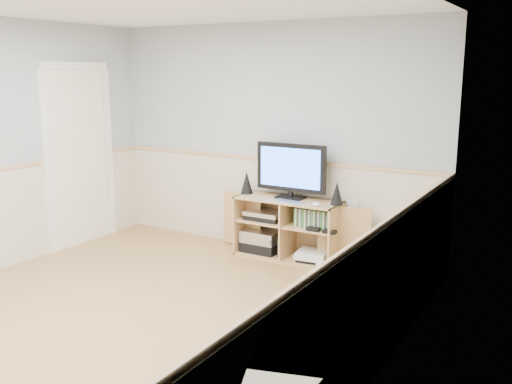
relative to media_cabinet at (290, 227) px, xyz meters
The scene contains 11 objects.
room 2.17m from the media_cabinet, 102.38° to the right, with size 4.04×4.54×2.54m.
media_cabinet is the anchor object (origin of this frame).
monitor 0.64m from the media_cabinet, 90.00° to the right, with size 0.79×0.18×0.59m.
speaker_left 0.69m from the media_cabinet, behind, with size 0.13×0.13×0.25m, color black.
speaker_right 0.69m from the media_cabinet, ahead, with size 0.13×0.13×0.23m, color black.
keyboard 0.38m from the media_cabinet, 68.34° to the right, with size 0.33×0.13×0.01m, color silver.
mouse 0.55m from the media_cabinet, 26.46° to the right, with size 0.10×0.06×0.04m, color white.
av_components 0.33m from the media_cabinet, behind, with size 0.50×0.30×0.47m.
game_consoles 0.40m from the media_cabinet, 12.45° to the right, with size 0.46×0.30×0.11m.
game_cases 0.35m from the media_cabinet, 13.30° to the right, with size 0.39×0.14×0.19m, color #3F8C3F.
wall_outlet 0.71m from the media_cabinet, 15.18° to the left, with size 0.12×0.03×0.12m, color white.
Camera 1 is at (3.07, -3.24, 1.98)m, focal length 40.00 mm.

